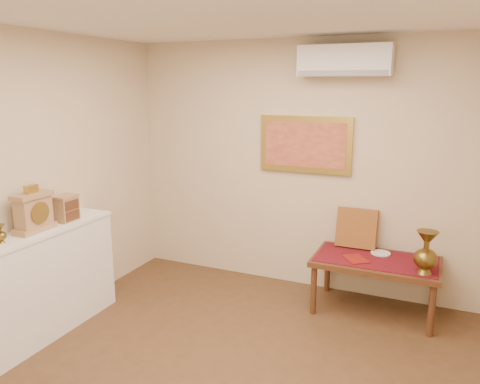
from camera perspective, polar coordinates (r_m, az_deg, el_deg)
The scene contains 14 objects.
ceiling at distance 2.98m, azimuth -4.16°, elevation 22.19°, with size 4.50×4.50×0.00m, color white.
wall_back at distance 5.12m, azimuth 7.96°, elevation 3.03°, with size 4.00×0.02×2.70m, color beige.
brass_urn_small at distance 4.21m, azimuth -27.21°, elevation -4.25°, with size 0.09×0.09×0.20m, color brown, non-canonical shape.
table_cloth at distance 4.81m, azimuth 16.27°, elevation -7.85°, with size 1.14×0.59×0.01m, color maroon.
brass_urn_tall at distance 4.52m, azimuth 21.77°, elevation -6.34°, with size 0.21×0.21×0.48m, color brown, non-canonical shape.
plate at distance 4.96m, azimuth 16.77°, elevation -7.15°, with size 0.19×0.19×0.01m, color silver.
menu at distance 4.73m, azimuth 13.94°, elevation -7.93°, with size 0.18×0.25×0.01m, color maroon.
cushion at distance 5.04m, azimuth 14.04°, elevation -4.28°, with size 0.41×0.10×0.41m, color maroon.
display_ledge at distance 4.47m, azimuth -25.24°, elevation -11.12°, with size 0.37×2.02×0.98m.
mantel_clock at distance 4.39m, azimuth -23.86°, elevation -2.22°, with size 0.17×0.36×0.41m.
wooden_chest at distance 4.63m, azimuth -20.45°, elevation -1.85°, with size 0.16×0.21×0.24m.
low_table at distance 4.84m, azimuth 16.22°, elevation -8.62°, with size 1.20×0.70×0.55m.
painting at distance 5.06m, azimuth 7.96°, elevation 5.77°, with size 1.00×0.06×0.60m.
ac_unit at distance 4.83m, azimuth 12.66°, elevation 15.35°, with size 0.90×0.25×0.30m.
Camera 1 is at (1.37, -2.61, 2.22)m, focal length 35.00 mm.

